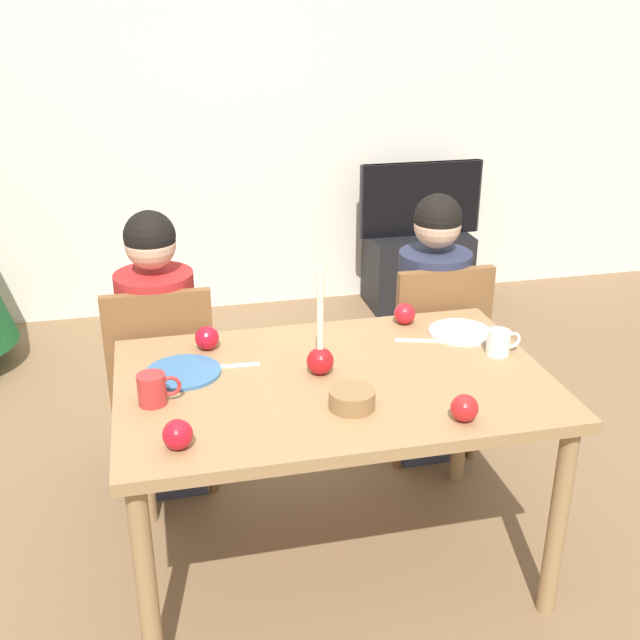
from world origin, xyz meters
The scene contains 21 objects.
ground_plane centered at (0.00, 0.00, 0.00)m, with size 7.68×7.68×0.00m, color brown.
back_wall centered at (0.00, 2.60, 1.30)m, with size 6.40×0.10×2.60m, color silver.
dining_table centered at (0.00, 0.00, 0.67)m, with size 1.40×0.90×0.75m.
chair_left centered at (-0.55, 0.61, 0.51)m, with size 0.40×0.40×0.90m.
chair_right centered at (0.59, 0.61, 0.51)m, with size 0.40×0.40×0.90m.
person_left_child centered at (-0.55, 0.64, 0.57)m, with size 0.30×0.30×1.17m.
person_right_child centered at (0.59, 0.64, 0.57)m, with size 0.30×0.30×1.17m.
tv_stand centered at (1.13, 2.30, 0.24)m, with size 0.64×0.40×0.48m, color black.
tv centered at (1.13, 2.30, 0.71)m, with size 0.79×0.05×0.46m.
candle_centerpiece centered at (-0.04, 0.04, 0.82)m, with size 0.09×0.09×0.36m.
plate_left centered at (-0.48, 0.14, 0.76)m, with size 0.25×0.25×0.01m, color teal.
plate_right centered at (0.54, 0.23, 0.76)m, with size 0.23×0.23×0.01m, color silver.
mug_left centered at (-0.57, -0.04, 0.80)m, with size 0.13×0.09×0.10m.
mug_right centered at (0.60, 0.04, 0.79)m, with size 0.12×0.08×0.09m.
fork_left centered at (-0.31, 0.15, 0.75)m, with size 0.18×0.01×0.01m, color silver.
fork_right centered at (0.37, 0.20, 0.75)m, with size 0.18×0.01×0.01m, color silver.
bowl_walnuts centered at (0.01, -0.20, 0.78)m, with size 0.14×0.14×0.06m, color olive.
apple_near_candle centered at (-0.52, -0.31, 0.79)m, with size 0.08×0.08×0.08m, color red.
apple_by_left_plate centered at (0.37, 0.37, 0.79)m, with size 0.08×0.08×0.08m, color red.
apple_by_right_mug centered at (0.31, -0.35, 0.79)m, with size 0.08×0.08×0.08m, color red.
apple_far_edge centered at (-0.38, 0.31, 0.79)m, with size 0.08×0.08×0.08m, color red.
Camera 1 is at (-0.54, -2.15, 1.91)m, focal length 43.00 mm.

